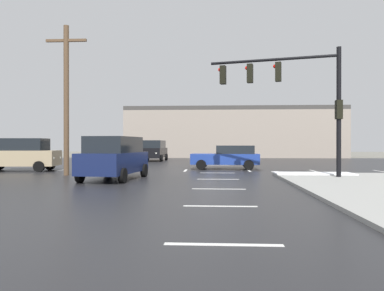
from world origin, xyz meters
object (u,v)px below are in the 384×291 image
object	(u,v)px
suv_black	(154,150)
suv_tan	(18,154)
traffic_signal_mast	(294,89)
utility_pole_mid	(66,97)
suv_navy	(115,157)
sedan_blue	(228,157)

from	to	relation	value
suv_black	suv_tan	bearing A→B (deg)	-21.07
traffic_signal_mast	utility_pole_mid	size ratio (longest dim) A/B	0.77
suv_navy	utility_pole_mid	xyz separation A→B (m)	(-3.19, 2.19, 3.14)
suv_navy	utility_pole_mid	world-z (taller)	utility_pole_mid
suv_tan	traffic_signal_mast	bearing A→B (deg)	-19.19
suv_black	suv_tan	world-z (taller)	same
traffic_signal_mast	utility_pole_mid	world-z (taller)	utility_pole_mid
sedan_blue	suv_navy	distance (m)	9.61
traffic_signal_mast	sedan_blue	size ratio (longest dim) A/B	1.36
suv_tan	sedan_blue	distance (m)	13.31
traffic_signal_mast	sedan_blue	xyz separation A→B (m)	(-3.04, 6.60, -3.58)
suv_black	traffic_signal_mast	bearing A→B (deg)	29.13
sedan_blue	utility_pole_mid	xyz separation A→B (m)	(-8.78, -5.63, 3.37)
suv_navy	sedan_blue	bearing A→B (deg)	-29.92
suv_black	utility_pole_mid	bearing A→B (deg)	-4.50
traffic_signal_mast	suv_tan	xyz separation A→B (m)	(-16.11, 4.10, -3.34)
traffic_signal_mast	suv_tan	distance (m)	16.95
traffic_signal_mast	sedan_blue	bearing A→B (deg)	-50.54
suv_tan	suv_navy	distance (m)	9.18
suv_tan	sedan_blue	size ratio (longest dim) A/B	1.08
suv_tan	utility_pole_mid	bearing A→B (deg)	-41.05
suv_black	suv_tan	xyz separation A→B (m)	(-6.19, -14.87, 0.00)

